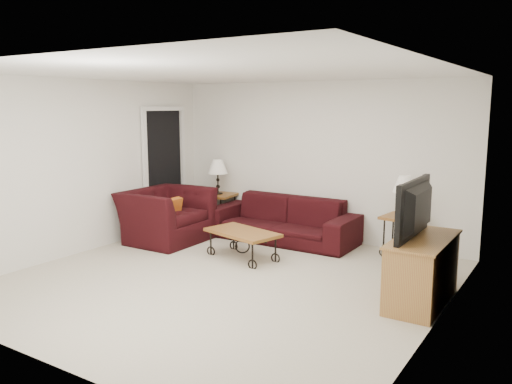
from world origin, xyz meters
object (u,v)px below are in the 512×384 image
Objects in this scene: sofa at (283,219)px; television at (424,209)px; lamp_left at (218,177)px; tv_stand at (422,271)px; armchair at (167,216)px; lamp_right at (404,196)px; backpack at (394,247)px; coffee_table at (242,245)px; side_table_left at (218,211)px; side_table_right at (402,236)px.

television reaches higher than sofa.
lamp_left is 0.50× the size of tv_stand.
armchair is 1.04× the size of tv_stand.
lamp_right is 0.46× the size of armchair.
tv_stand is (4.11, -0.49, -0.05)m from armchair.
lamp_left is 4.33m from tv_stand.
television is 1.62m from backpack.
tv_stand is at bearing 90.00° from television.
backpack reaches higher than coffee_table.
television reaches higher than coffee_table.
lamp_left is at bearing -180.00° from lamp_right.
backpack is (1.88, -0.25, -0.11)m from sofa.
coffee_table is 2.08m from backpack.
side_table_left is (-1.39, 0.18, -0.04)m from sofa.
lamp_left is (0.00, 0.00, 0.60)m from side_table_left.
television is at bearing -97.56° from armchair.
side_table_right is 0.55× the size of coffee_table.
lamp_right is at bearing 0.00° from side_table_left.
television is at bearing -22.91° from side_table_left.
tv_stand is (2.57, -0.34, 0.17)m from coffee_table.
sofa is 3.93× the size of side_table_left.
side_table_right is 1.22× the size of backpack.
sofa is 4.08× the size of side_table_right.
television is (0.70, -1.67, 0.75)m from side_table_right.
coffee_table is at bearing -96.21° from armchair.
armchair is at bearing -96.88° from television.
side_table_right is 0.53× the size of television.
tv_stand reaches higher than sofa.
lamp_left reaches higher than backpack.
side_table_left is at bearing -112.91° from television.
lamp_right reaches higher than armchair.
tv_stand is (0.72, -1.67, -0.50)m from lamp_right.
tv_stand reaches higher than backpack.
side_table_right is 0.58m from lamp_right.
backpack is (3.41, 0.74, -0.17)m from armchair.
television is (-0.02, 0.00, 0.67)m from tv_stand.
side_table_right is at bearing 35.56° from coffee_table.
coffee_table is (1.40, -1.32, -0.10)m from side_table_left.
side_table_right is 0.44m from backpack.
sofa is 1.51m from lamp_left.
side_table_left is at bearing 0.00° from lamp_left.
television is (2.55, -0.34, 0.84)m from coffee_table.
lamp_left is at bearing 157.19° from tv_stand.
armchair is (-0.14, -1.17, -0.49)m from lamp_left.
coffee_table is at bearing -43.45° from side_table_left.
lamp_left is 0.47× the size of armchair.
backpack is (3.27, -0.43, -0.06)m from side_table_left.
sofa is 1.90m from backpack.
lamp_left reaches higher than side_table_left.
tv_stand is 2.55× the size of backpack.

